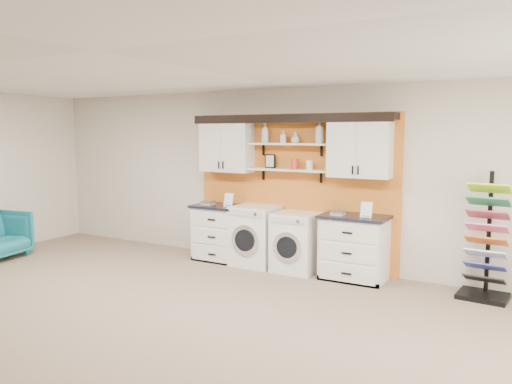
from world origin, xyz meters
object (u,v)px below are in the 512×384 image
Objects in this scene: base_cabinet_left at (222,233)px; sample_rack at (485,258)px; washer at (256,235)px; dryer at (297,242)px; base_cabinet_right at (354,247)px.

sample_rack is (3.97, 0.03, 0.06)m from base_cabinet_left.
washer is 0.72m from dryer.
dryer is (-0.90, -0.00, -0.02)m from base_cabinet_right.
base_cabinet_left is at bearing -174.24° from sample_rack.
sample_rack reaches higher than dryer.
base_cabinet_left is 0.98× the size of base_cabinet_right.
base_cabinet_left is 1.05× the size of dryer.
dryer is at bearing -173.90° from sample_rack.
dryer is 0.55× the size of sample_rack.
washer is (-1.62, -0.00, 0.01)m from base_cabinet_right.
washer reaches higher than dryer.
sample_rack reaches higher than washer.
washer reaches higher than base_cabinet_left.
washer is at bearing -0.30° from base_cabinet_left.
base_cabinet_left is 1.36m from dryer.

